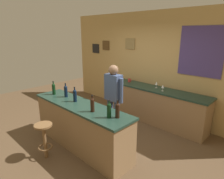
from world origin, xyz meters
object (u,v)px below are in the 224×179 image
Objects in this scene: wine_bottle_b at (66,91)px; wine_glass_a at (156,84)px; bar_stool at (44,135)px; bartender at (113,97)px; wine_glass_b at (163,87)px; wine_bottle_d at (92,104)px; wine_bottle_c at (75,95)px; wine_bottle_f at (117,110)px; coffee_mug at (129,80)px; wine_bottle_a at (54,89)px; wine_bottle_e at (109,110)px.

wine_bottle_b is 1.97× the size of wine_glass_a.
bar_stool is at bearing -101.84° from wine_glass_a.
wine_glass_b is (0.49, 1.21, 0.07)m from bartender.
wine_bottle_b and wine_bottle_d have the same top height.
wine_glass_a is 0.29m from wine_glass_b.
wine_bottle_c is at bearing -106.28° from wine_glass_a.
wine_bottle_f is 2.48m from coffee_mug.
wine_bottle_b reaches higher than wine_glass_a.
wine_bottle_d is 2.45× the size of coffee_mug.
wine_bottle_f reaches higher than bar_stool.
wine_bottle_a is 2.17m from coffee_mug.
wine_bottle_c is 1.03m from wine_bottle_e.
wine_bottle_d is (0.63, 0.64, 0.60)m from bar_stool.
coffee_mug is at bearing 124.52° from wine_bottle_f.
bar_stool is at bearing -88.60° from wine_bottle_c.
coffee_mug is at bearing 121.44° from wine_bottle_e.
wine_bottle_d is 2.35m from coffee_mug.
bar_stool is 4.39× the size of wine_glass_a.
wine_bottle_d is at bearing -166.45° from wine_bottle_f.
wine_bottle_b is 2.26m from wine_glass_a.
wine_glass_a is at bearing 101.27° from wine_bottle_e.
bartender is 1.49m from coffee_mug.
bartender is 1.04m from wine_bottle_f.
wine_bottle_f is at bearing -75.59° from wine_glass_a.
wine_bottle_c is (0.72, 0.05, 0.00)m from wine_bottle_a.
bartender is 1.37m from wine_glass_a.
bar_stool is 1.47m from wine_bottle_f.
wine_glass_a is (0.99, 2.04, -0.05)m from wine_bottle_b.
wine_bottle_d is at bearing -176.44° from wine_bottle_e.
wine_glass_b is at bearing 83.85° from wine_bottle_d.
wine_bottle_b reaches higher than coffee_mug.
wine_bottle_c is at bearing 91.40° from bar_stool.
bar_stool is 2.22× the size of wine_bottle_b.
wine_glass_a is (-0.04, 2.16, -0.05)m from wine_bottle_d.
wine_bottle_b is at bearing -123.24° from wine_glass_b.
wine_bottle_b is at bearing -137.44° from bartender.
wine_bottle_a is 0.36m from wine_bottle_b.
bartender is 1.57m from bar_stool.
coffee_mug is (-0.88, -0.01, -0.06)m from wine_glass_a.
wine_bottle_c is 2.16m from wine_glass_a.
coffee_mug is at bearing 173.41° from wine_glass_b.
wine_bottle_c is at bearing 4.10° from wine_bottle_a.
wine_glass_a is at bearing 78.16° from bar_stool.
wine_bottle_a reaches higher than wine_glass_a.
wine_bottle_e is (1.41, -0.11, 0.00)m from wine_bottle_b.
coffee_mug reaches higher than bar_stool.
wine_glass_a is at bearing 91.07° from wine_bottle_d.
wine_bottle_d is at bearing -66.95° from coffee_mug.
wine_bottle_f is 1.93m from wine_glass_b.
bartender reaches higher than wine_bottle_b.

